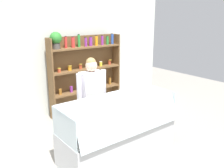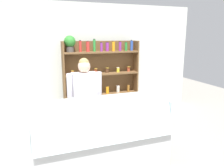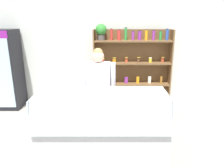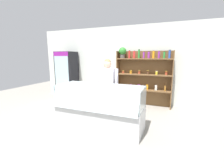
% 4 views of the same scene
% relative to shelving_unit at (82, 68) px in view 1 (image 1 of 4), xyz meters
% --- Properties ---
extents(ground_plane, '(12.00, 12.00, 0.00)m').
position_rel_shelving_unit_xyz_m(ground_plane, '(-0.76, -2.01, -1.09)').
color(ground_plane, gray).
extents(back_wall, '(6.80, 0.10, 2.70)m').
position_rel_shelving_unit_xyz_m(back_wall, '(-0.76, 0.30, 0.26)').
color(back_wall, silver).
rests_on(back_wall, ground).
extents(shelving_unit, '(1.81, 0.29, 1.95)m').
position_rel_shelving_unit_xyz_m(shelving_unit, '(0.00, 0.00, 0.00)').
color(shelving_unit, brown).
rests_on(shelving_unit, ground).
extents(deli_display_case, '(1.97, 0.82, 1.01)m').
position_rel_shelving_unit_xyz_m(deli_display_case, '(-0.57, -2.04, -0.78)').
color(deli_display_case, silver).
rests_on(deli_display_case, ground).
extents(shop_clerk, '(0.60, 0.25, 1.58)m').
position_rel_shelving_unit_xyz_m(shop_clerk, '(-0.64, -1.39, -0.16)').
color(shop_clerk, '#4C4233').
rests_on(shop_clerk, ground).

